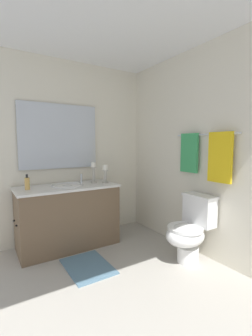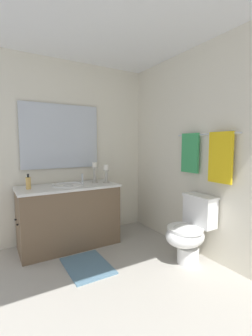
# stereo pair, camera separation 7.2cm
# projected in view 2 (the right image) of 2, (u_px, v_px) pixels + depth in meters

# --- Properties ---
(floor) EXTENTS (2.72, 2.52, 0.02)m
(floor) POSITION_uv_depth(u_px,v_px,m) (107.00, 286.00, 2.17)
(floor) COLOR #B2ADA3
(floor) RESTS_ON ground
(wall_back) EXTENTS (2.72, 0.04, 2.45)m
(wall_back) POSITION_uv_depth(u_px,v_px,m) (204.00, 152.00, 2.69)
(wall_back) COLOR silver
(wall_back) RESTS_ON ground
(wall_left) EXTENTS (0.04, 2.52, 2.45)m
(wall_left) POSITION_uv_depth(u_px,v_px,m) (63.00, 151.00, 3.21)
(wall_left) COLOR silver
(wall_left) RESTS_ON ground
(ceiling) EXTENTS (2.72, 2.52, 0.02)m
(ceiling) POSITION_uv_depth(u_px,v_px,m) (105.00, 6.00, 1.92)
(ceiling) COLOR white
(vanity_cabinet) EXTENTS (0.58, 1.26, 0.79)m
(vanity_cabinet) POSITION_uv_depth(u_px,v_px,m) (69.00, 216.00, 3.00)
(vanity_cabinet) COLOR brown
(vanity_cabinet) RESTS_ON ground
(sink_basin) EXTENTS (0.40, 0.40, 0.24)m
(sink_basin) POSITION_uv_depth(u_px,v_px,m) (68.00, 188.00, 2.96)
(sink_basin) COLOR white
(sink_basin) RESTS_ON vanity_cabinet
(mirror) EXTENTS (0.02, 1.04, 0.86)m
(mirror) POSITION_uv_depth(u_px,v_px,m) (61.00, 137.00, 3.13)
(mirror) COLOR silver
(candle_holder_tall) EXTENTS (0.09, 0.09, 0.25)m
(candle_holder_tall) POSITION_uv_depth(u_px,v_px,m) (106.00, 173.00, 3.15)
(candle_holder_tall) COLOR #B7B2A5
(candle_holder_tall) RESTS_ON vanity_cabinet
(candle_holder_short) EXTENTS (0.09, 0.09, 0.28)m
(candle_holder_short) POSITION_uv_depth(u_px,v_px,m) (95.00, 172.00, 3.16)
(candle_holder_short) COLOR #B7B2A5
(candle_holder_short) RESTS_ON vanity_cabinet
(soap_bottle) EXTENTS (0.06, 0.06, 0.18)m
(soap_bottle) POSITION_uv_depth(u_px,v_px,m) (28.00, 183.00, 2.71)
(soap_bottle) COLOR #E5B259
(soap_bottle) RESTS_ON vanity_cabinet
(toilet) EXTENTS (0.39, 0.54, 0.75)m
(toilet) POSITION_uv_depth(u_px,v_px,m) (190.00, 231.00, 2.56)
(toilet) COLOR white
(toilet) RESTS_ON ground
(towel_bar) EXTENTS (0.85, 0.02, 0.02)m
(towel_bar) POSITION_uv_depth(u_px,v_px,m) (206.00, 134.00, 2.57)
(towel_bar) COLOR silver
(towel_near_vanity) EXTENTS (0.26, 0.03, 0.47)m
(towel_near_vanity) POSITION_uv_depth(u_px,v_px,m) (190.00, 153.00, 2.76)
(towel_near_vanity) COLOR #389E59
(towel_near_vanity) RESTS_ON towel_bar
(towel_center) EXTENTS (0.28, 0.03, 0.54)m
(towel_center) POSITION_uv_depth(u_px,v_px,m) (220.00, 158.00, 2.40)
(towel_center) COLOR yellow
(towel_center) RESTS_ON towel_bar
(bath_mat) EXTENTS (0.60, 0.44, 0.02)m
(bath_mat) POSITION_uv_depth(u_px,v_px,m) (87.00, 266.00, 2.50)
(bath_mat) COLOR slate
(bath_mat) RESTS_ON ground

